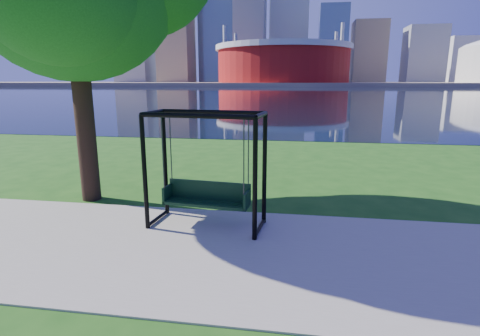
# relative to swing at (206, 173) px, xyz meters

# --- Properties ---
(ground) EXTENTS (900.00, 900.00, 0.00)m
(ground) POSITION_rel_swing_xyz_m (0.60, -0.63, -1.12)
(ground) COLOR #1E5114
(ground) RESTS_ON ground
(path) EXTENTS (120.00, 4.00, 0.03)m
(path) POSITION_rel_swing_xyz_m (0.60, -1.13, -1.10)
(path) COLOR #9E937F
(path) RESTS_ON ground
(river) EXTENTS (900.00, 180.00, 0.02)m
(river) POSITION_rel_swing_xyz_m (0.60, 101.37, -1.11)
(river) COLOR black
(river) RESTS_ON ground
(far_bank) EXTENTS (900.00, 228.00, 2.00)m
(far_bank) POSITION_rel_swing_xyz_m (0.60, 305.37, -0.12)
(far_bank) COLOR #937F60
(far_bank) RESTS_ON ground
(stadium) EXTENTS (83.00, 83.00, 32.00)m
(stadium) POSITION_rel_swing_xyz_m (-9.40, 234.37, 13.11)
(stadium) COLOR maroon
(stadium) RESTS_ON far_bank
(skyline) EXTENTS (392.00, 66.00, 96.50)m
(skyline) POSITION_rel_swing_xyz_m (-3.67, 318.77, 34.77)
(skyline) COLOR gray
(skyline) RESTS_ON far_bank
(swing) EXTENTS (2.35, 1.20, 2.32)m
(swing) POSITION_rel_swing_xyz_m (0.00, 0.00, 0.00)
(swing) COLOR black
(swing) RESTS_ON ground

